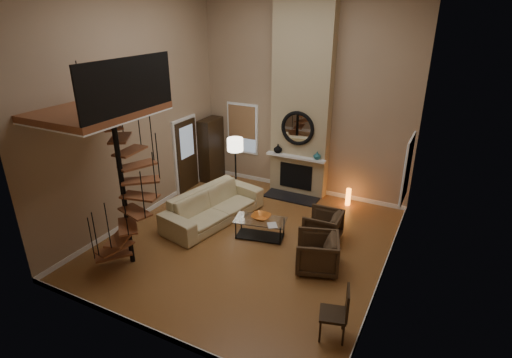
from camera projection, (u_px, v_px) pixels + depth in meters
The scene contains 32 objects.
ground at pixel (248, 241), 9.31m from camera, with size 6.00×6.50×0.01m, color #A16934.
back_wall at pixel (304, 96), 10.89m from camera, with size 6.00×0.02×5.50m, color #9F8466.
front_wall at pixel (135, 181), 5.57m from camera, with size 6.00×0.02×5.50m, color #9F8466.
left_wall at pixel (134, 109), 9.49m from camera, with size 0.02×6.50×5.50m, color #9F8466.
right_wall at pixel (401, 146), 6.97m from camera, with size 0.02×6.50×5.50m, color #9F8466.
baseboard_back at pixel (300, 187), 11.94m from camera, with size 6.00×0.02×0.12m, color white.
baseboard_front at pixel (155, 332), 6.63m from camera, with size 6.00×0.02×0.12m, color white.
baseboard_left at pixel (146, 211), 10.53m from camera, with size 0.02×6.50×0.12m, color white.
baseboard_right at pixel (381, 275), 8.03m from camera, with size 0.02×6.50×0.12m, color white.
chimney_breast at pixel (302, 97), 10.74m from camera, with size 1.60×0.38×5.50m, color tan.
hearth at pixel (291, 197), 11.40m from camera, with size 1.50×0.60×0.04m, color black.
firebox at pixel (296, 176), 11.43m from camera, with size 0.95×0.02×0.72m, color black.
mantel at pixel (296, 157), 11.13m from camera, with size 1.70×0.18×0.06m, color white.
mirror_frame at pixel (297, 128), 10.87m from camera, with size 0.94×0.94×0.10m, color black.
mirror_disc at pixel (298, 128), 10.88m from camera, with size 0.80×0.80×0.01m, color white.
vase_left at pixel (278, 148), 11.34m from camera, with size 0.24×0.24×0.25m, color black.
vase_right at pixel (317, 155), 10.86m from camera, with size 0.20×0.20×0.21m, color #1A535B.
window_back at pixel (242, 128), 12.11m from camera, with size 1.02×0.06×1.52m.
window_right at pixel (407, 168), 9.06m from camera, with size 0.06×1.02×1.52m.
entry_door at pixel (186, 155), 11.61m from camera, with size 0.10×1.05×2.16m.
loft at pixel (102, 109), 7.42m from camera, with size 1.70×2.20×1.09m.
spiral_stair at pixel (123, 184), 7.89m from camera, with size 1.47×1.47×4.06m.
hutch at pixel (211, 149), 12.36m from camera, with size 0.40×0.85×1.90m, color black.
sofa at pixel (213, 206), 10.09m from camera, with size 2.71×1.06×0.79m, color #C9BB8C.
armchair_near at pixel (326, 227), 9.19m from camera, with size 0.77×0.80×0.72m, color #422F1E.
armchair_far at pixel (321, 253), 8.21m from camera, with size 0.83×0.85×0.78m, color #422F1E.
coffee_table at pixel (260, 226), 9.38m from camera, with size 1.27×0.82×0.45m.
bowl at pixel (261, 217), 9.33m from camera, with size 0.43×0.43×0.11m, color orange.
book at pixel (271, 226), 9.04m from camera, with size 0.21×0.28×0.03m, color gray.
floor_lamp at pixel (235, 149), 10.93m from camera, with size 0.43×0.43×1.76m.
accent_lamp at pixel (348, 197), 10.90m from camera, with size 0.13×0.13×0.47m, color orange.
side_chair at pixel (339, 311), 6.42m from camera, with size 0.53×0.52×0.94m.
Camera 1 is at (3.81, -7.04, 4.96)m, focal length 28.52 mm.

